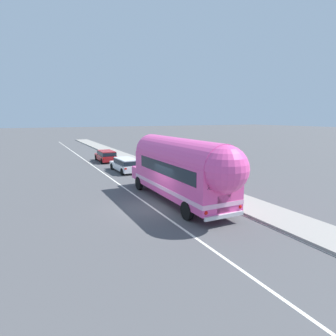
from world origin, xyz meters
name	(u,v)px	position (x,y,z in m)	size (l,w,h in m)	color
ground_plane	(153,208)	(0.00, 0.00, 0.00)	(300.00, 300.00, 0.00)	#4C4C4F
lane_markings	(122,172)	(1.85, 12.00, 0.00)	(4.13, 80.00, 0.01)	silver
sidewalk_slab	(162,171)	(5.34, 10.00, 0.07)	(2.68, 90.00, 0.15)	gray
painted_bus	(182,168)	(2.00, -0.09, 2.30)	(2.60, 11.64, 4.12)	#EA4C9E
car_lead	(126,164)	(2.19, 11.75, 0.79)	(1.97, 4.74, 1.37)	white
car_second	(106,155)	(2.12, 19.10, 0.79)	(1.94, 4.59, 1.37)	#A5191E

